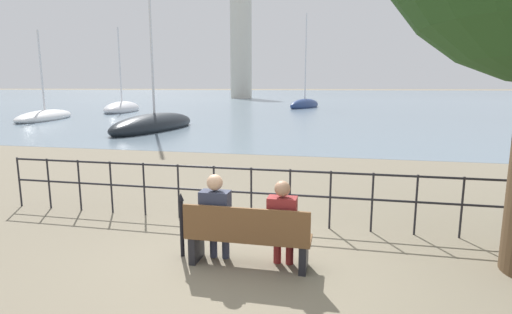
{
  "coord_description": "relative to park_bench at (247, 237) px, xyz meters",
  "views": [
    {
      "loc": [
        1.23,
        -5.18,
        2.49
      ],
      "look_at": [
        0.0,
        0.5,
        1.47
      ],
      "focal_mm": 28.0,
      "sensor_mm": 36.0,
      "label": 1
    }
  ],
  "objects": [
    {
      "name": "ground_plane",
      "position": [
        0.0,
        0.06,
        -0.43
      ],
      "size": [
        1000.0,
        1000.0,
        0.0
      ],
      "primitive_type": "plane",
      "color": "#7A705B"
    },
    {
      "name": "harbor_water",
      "position": [
        0.0,
        159.21,
        -0.43
      ],
      "size": [
        600.0,
        300.0,
        0.01
      ],
      "color": "slate",
      "rests_on": "ground_plane"
    },
    {
      "name": "park_bench",
      "position": [
        0.0,
        0.0,
        0.0
      ],
      "size": [
        1.76,
        0.45,
        0.9
      ],
      "color": "brown",
      "rests_on": "ground_plane"
    },
    {
      "name": "seated_person_left",
      "position": [
        -0.48,
        0.07,
        0.28
      ],
      "size": [
        0.42,
        0.35,
        1.3
      ],
      "color": "#2D3347",
      "rests_on": "ground_plane"
    },
    {
      "name": "seated_person_right",
      "position": [
        0.48,
        0.08,
        0.26
      ],
      "size": [
        0.39,
        0.35,
        1.25
      ],
      "color": "maroon",
      "rests_on": "ground_plane"
    },
    {
      "name": "promenade_railing",
      "position": [
        0.0,
        1.8,
        0.26
      ],
      "size": [
        10.75,
        0.04,
        1.05
      ],
      "color": "black",
      "rests_on": "ground_plane"
    },
    {
      "name": "closed_umbrella",
      "position": [
        -1.03,
        0.14,
        0.11
      ],
      "size": [
        0.09,
        0.09,
        0.97
      ],
      "color": "black",
      "rests_on": "ground_plane"
    },
    {
      "name": "sailboat_0",
      "position": [
        -21.11,
        21.46,
        -0.19
      ],
      "size": [
        4.07,
        8.26,
        6.99
      ],
      "rotation": [
        0.0,
        0.0,
        0.25
      ],
      "color": "white",
      "rests_on": "ground_plane"
    },
    {
      "name": "sailboat_2",
      "position": [
        -3.26,
        43.34,
        -0.06
      ],
      "size": [
        3.9,
        7.38,
        11.39
      ],
      "rotation": [
        0.0,
        0.0,
        -0.33
      ],
      "color": "navy",
      "rests_on": "ground_plane"
    },
    {
      "name": "sailboat_3",
      "position": [
        -20.63,
        31.74,
        -0.11
      ],
      "size": [
        4.41,
        8.65,
        8.73
      ],
      "rotation": [
        0.0,
        0.0,
        0.24
      ],
      "color": "silver",
      "rests_on": "ground_plane"
    },
    {
      "name": "sailboat_4",
      "position": [
        -9.55,
        16.52,
        -0.11
      ],
      "size": [
        2.84,
        8.42,
        10.98
      ],
      "rotation": [
        0.0,
        0.0,
        -0.07
      ],
      "color": "black",
      "rests_on": "ground_plane"
    },
    {
      "name": "harbor_lighthouse",
      "position": [
        -21.02,
        82.11,
        11.72
      ],
      "size": [
        4.69,
        4.69,
        26.13
      ],
      "color": "beige",
      "rests_on": "ground_plane"
    }
  ]
}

